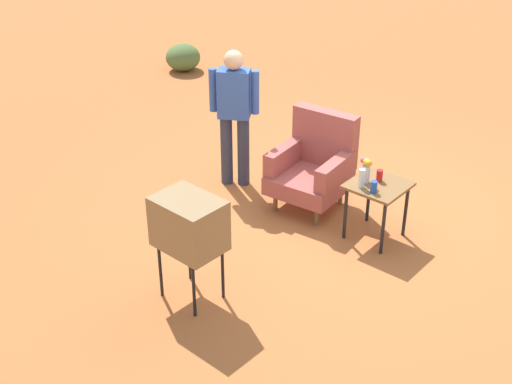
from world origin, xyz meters
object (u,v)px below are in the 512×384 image
object	(u,v)px
side_table	(378,192)
bottle_short_clear	(362,178)
tv_on_stand	(189,224)
soda_can_blue	(374,187)
person_standing	(234,110)
soda_can_red	(380,175)
flower_vase	(366,169)
armchair	(314,164)

from	to	relation	value
side_table	bottle_short_clear	distance (m)	0.27
side_table	bottle_short_clear	world-z (taller)	bottle_short_clear
tv_on_stand	soda_can_blue	xyz separation A→B (m)	(0.79, 1.77, -0.09)
tv_on_stand	soda_can_blue	world-z (taller)	tv_on_stand
person_standing	tv_on_stand	bearing A→B (deg)	-58.61
side_table	bottle_short_clear	size ratio (longest dim) A/B	3.13
soda_can_red	flower_vase	bearing A→B (deg)	-130.77
side_table	person_standing	distance (m)	1.94
person_standing	soda_can_blue	size ratio (longest dim) A/B	13.44
side_table	tv_on_stand	distance (m)	2.10
bottle_short_clear	soda_can_blue	bearing A→B (deg)	-5.03
soda_can_blue	soda_can_red	size ratio (longest dim) A/B	1.00
person_standing	bottle_short_clear	size ratio (longest dim) A/B	8.20
armchair	soda_can_red	world-z (taller)	armchair
armchair	soda_can_blue	bearing A→B (deg)	-18.86
armchair	soda_can_red	bearing A→B (deg)	-5.20
flower_vase	tv_on_stand	bearing A→B (deg)	-107.63
side_table	soda_can_red	xyz separation A→B (m)	(-0.03, 0.07, 0.15)
soda_can_red	bottle_short_clear	distance (m)	0.25
side_table	person_standing	size ratio (longest dim) A/B	0.38
person_standing	soda_can_red	size ratio (longest dim) A/B	13.44
side_table	soda_can_blue	xyz separation A→B (m)	(0.05, -0.18, 0.15)
bottle_short_clear	tv_on_stand	bearing A→B (deg)	-109.62
tv_on_stand	person_standing	size ratio (longest dim) A/B	0.63
soda_can_red	bottle_short_clear	bearing A→B (deg)	-106.14
soda_can_red	armchair	bearing A→B (deg)	174.80
side_table	soda_can_blue	size ratio (longest dim) A/B	5.13
soda_can_red	flower_vase	world-z (taller)	flower_vase
bottle_short_clear	soda_can_red	bearing A→B (deg)	73.86
soda_can_red	soda_can_blue	bearing A→B (deg)	-71.03
soda_can_blue	flower_vase	world-z (taller)	flower_vase
tv_on_stand	bottle_short_clear	world-z (taller)	tv_on_stand
armchair	tv_on_stand	world-z (taller)	armchair
soda_can_blue	bottle_short_clear	world-z (taller)	bottle_short_clear
soda_can_blue	flower_vase	size ratio (longest dim) A/B	0.46
person_standing	soda_can_blue	world-z (taller)	person_standing
person_standing	flower_vase	world-z (taller)	person_standing
bottle_short_clear	armchair	bearing A→B (deg)	158.70
tv_on_stand	bottle_short_clear	size ratio (longest dim) A/B	5.15
side_table	soda_can_blue	world-z (taller)	soda_can_blue
soda_can_red	side_table	bearing A→B (deg)	-63.95
tv_on_stand	soda_can_blue	size ratio (longest dim) A/B	8.44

